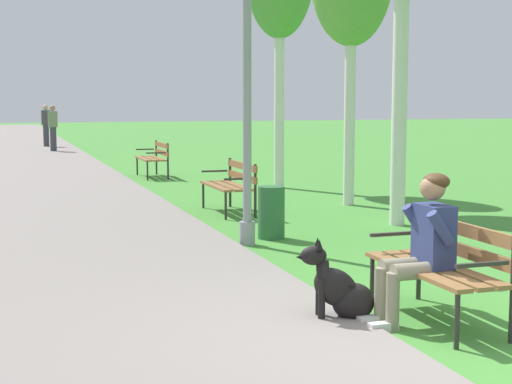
{
  "coord_description": "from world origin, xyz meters",
  "views": [
    {
      "loc": [
        -3.08,
        -5.0,
        1.84
      ],
      "look_at": [
        -0.58,
        2.53,
        0.9
      ],
      "focal_mm": 54.53,
      "sensor_mm": 36.0,
      "label": 1
    }
  ],
  "objects_px": {
    "pedestrian_distant": "(53,128)",
    "pedestrian_further_distant": "(46,126)",
    "park_bench_near": "(443,261)",
    "park_bench_far": "(154,156)",
    "dog_black": "(341,290)",
    "person_seated_on_near_bench": "(422,243)",
    "lamp_post_near": "(247,71)",
    "litter_bin": "(271,212)",
    "park_bench_mid": "(231,182)"
  },
  "relations": [
    {
      "from": "pedestrian_distant",
      "to": "pedestrian_further_distant",
      "type": "xyz_separation_m",
      "value": [
        -0.07,
        2.9,
        0.0
      ]
    },
    {
      "from": "park_bench_near",
      "to": "park_bench_far",
      "type": "xyz_separation_m",
      "value": [
        0.05,
        12.77,
        0.0
      ]
    },
    {
      "from": "dog_black",
      "to": "pedestrian_further_distant",
      "type": "xyz_separation_m",
      "value": [
        -0.9,
        25.43,
        0.58
      ]
    },
    {
      "from": "pedestrian_distant",
      "to": "pedestrian_further_distant",
      "type": "bearing_deg",
      "value": 91.46
    },
    {
      "from": "person_seated_on_near_bench",
      "to": "pedestrian_distant",
      "type": "bearing_deg",
      "value": 93.55
    },
    {
      "from": "lamp_post_near",
      "to": "pedestrian_distant",
      "type": "height_order",
      "value": "lamp_post_near"
    },
    {
      "from": "dog_black",
      "to": "lamp_post_near",
      "type": "bearing_deg",
      "value": 85.12
    },
    {
      "from": "dog_black",
      "to": "litter_bin",
      "type": "relative_size",
      "value": 1.18
    },
    {
      "from": "person_seated_on_near_bench",
      "to": "dog_black",
      "type": "height_order",
      "value": "person_seated_on_near_bench"
    },
    {
      "from": "park_bench_far",
      "to": "dog_black",
      "type": "height_order",
      "value": "park_bench_far"
    },
    {
      "from": "person_seated_on_near_bench",
      "to": "pedestrian_distant",
      "type": "relative_size",
      "value": 0.76
    },
    {
      "from": "park_bench_near",
      "to": "litter_bin",
      "type": "xyz_separation_m",
      "value": [
        -0.05,
        4.13,
        -0.16
      ]
    },
    {
      "from": "park_bench_far",
      "to": "pedestrian_further_distant",
      "type": "height_order",
      "value": "pedestrian_further_distant"
    },
    {
      "from": "pedestrian_distant",
      "to": "pedestrian_further_distant",
      "type": "relative_size",
      "value": 1.0
    },
    {
      "from": "pedestrian_distant",
      "to": "park_bench_far",
      "type": "bearing_deg",
      "value": -80.56
    },
    {
      "from": "park_bench_near",
      "to": "pedestrian_distant",
      "type": "xyz_separation_m",
      "value": [
        -1.62,
        22.8,
        0.33
      ]
    },
    {
      "from": "park_bench_mid",
      "to": "lamp_post_near",
      "type": "relative_size",
      "value": 0.35
    },
    {
      "from": "dog_black",
      "to": "litter_bin",
      "type": "height_order",
      "value": "dog_black"
    },
    {
      "from": "lamp_post_near",
      "to": "park_bench_near",
      "type": "bearing_deg",
      "value": -82.51
    },
    {
      "from": "dog_black",
      "to": "lamp_post_near",
      "type": "xyz_separation_m",
      "value": [
        0.3,
        3.52,
        1.93
      ]
    },
    {
      "from": "park_bench_far",
      "to": "pedestrian_distant",
      "type": "relative_size",
      "value": 0.91
    },
    {
      "from": "park_bench_near",
      "to": "person_seated_on_near_bench",
      "type": "distance_m",
      "value": 0.27
    },
    {
      "from": "park_bench_near",
      "to": "dog_black",
      "type": "bearing_deg",
      "value": 161.19
    },
    {
      "from": "litter_bin",
      "to": "park_bench_near",
      "type": "bearing_deg",
      "value": -89.26
    },
    {
      "from": "person_seated_on_near_bench",
      "to": "lamp_post_near",
      "type": "height_order",
      "value": "lamp_post_near"
    },
    {
      "from": "litter_bin",
      "to": "pedestrian_further_distant",
      "type": "bearing_deg",
      "value": 94.35
    },
    {
      "from": "park_bench_far",
      "to": "lamp_post_near",
      "type": "distance_m",
      "value": 9.15
    },
    {
      "from": "dog_black",
      "to": "pedestrian_distant",
      "type": "xyz_separation_m",
      "value": [
        -0.82,
        22.53,
        0.58
      ]
    },
    {
      "from": "park_bench_mid",
      "to": "park_bench_far",
      "type": "xyz_separation_m",
      "value": [
        -0.07,
        6.21,
        0.0
      ]
    },
    {
      "from": "dog_black",
      "to": "litter_bin",
      "type": "bearing_deg",
      "value": 79.07
    },
    {
      "from": "lamp_post_near",
      "to": "pedestrian_further_distant",
      "type": "distance_m",
      "value": 21.99
    },
    {
      "from": "person_seated_on_near_bench",
      "to": "lamp_post_near",
      "type": "relative_size",
      "value": 0.29
    },
    {
      "from": "person_seated_on_near_bench",
      "to": "pedestrian_further_distant",
      "type": "distance_m",
      "value": 25.75
    },
    {
      "from": "park_bench_far",
      "to": "pedestrian_distant",
      "type": "bearing_deg",
      "value": 99.44
    },
    {
      "from": "lamp_post_near",
      "to": "pedestrian_further_distant",
      "type": "height_order",
      "value": "lamp_post_near"
    },
    {
      "from": "park_bench_near",
      "to": "park_bench_far",
      "type": "height_order",
      "value": "same"
    },
    {
      "from": "park_bench_mid",
      "to": "pedestrian_further_distant",
      "type": "relative_size",
      "value": 0.91
    },
    {
      "from": "park_bench_near",
      "to": "pedestrian_distant",
      "type": "distance_m",
      "value": 22.86
    },
    {
      "from": "person_seated_on_near_bench",
      "to": "park_bench_mid",
      "type": "bearing_deg",
      "value": 87.18
    },
    {
      "from": "litter_bin",
      "to": "pedestrian_distant",
      "type": "distance_m",
      "value": 18.74
    },
    {
      "from": "park_bench_near",
      "to": "park_bench_mid",
      "type": "bearing_deg",
      "value": 88.98
    },
    {
      "from": "dog_black",
      "to": "litter_bin",
      "type": "xyz_separation_m",
      "value": [
        0.74,
        3.86,
        0.09
      ]
    },
    {
      "from": "park_bench_mid",
      "to": "person_seated_on_near_bench",
      "type": "height_order",
      "value": "person_seated_on_near_bench"
    },
    {
      "from": "person_seated_on_near_bench",
      "to": "pedestrian_distant",
      "type": "height_order",
      "value": "pedestrian_distant"
    },
    {
      "from": "park_bench_near",
      "to": "lamp_post_near",
      "type": "height_order",
      "value": "lamp_post_near"
    },
    {
      "from": "park_bench_near",
      "to": "person_seated_on_near_bench",
      "type": "height_order",
      "value": "person_seated_on_near_bench"
    },
    {
      "from": "dog_black",
      "to": "pedestrian_distant",
      "type": "height_order",
      "value": "pedestrian_distant"
    },
    {
      "from": "park_bench_mid",
      "to": "pedestrian_distant",
      "type": "relative_size",
      "value": 0.91
    },
    {
      "from": "litter_bin",
      "to": "pedestrian_further_distant",
      "type": "relative_size",
      "value": 0.42
    },
    {
      "from": "park_bench_mid",
      "to": "park_bench_far",
      "type": "bearing_deg",
      "value": 90.64
    }
  ]
}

